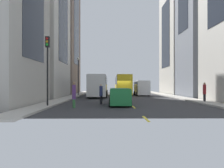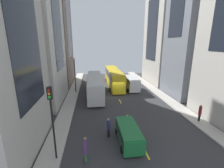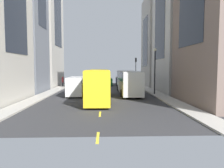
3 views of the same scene
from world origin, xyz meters
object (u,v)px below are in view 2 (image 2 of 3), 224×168
city_bus_white (95,84)px  pedestrian_crossing_near (108,127)px  streetcar_yellow (114,76)px  traffic_light_near_corner (51,111)px  delivery_van_white (132,82)px  pedestrian_waiting_curb (200,113)px  pedestrian_walking_far (85,149)px  car_green_0 (129,133)px

city_bus_white → pedestrian_crossing_near: (0.97, -13.37, -0.95)m
streetcar_yellow → traffic_light_near_corner: traffic_light_near_corner is taller
delivery_van_white → pedestrian_waiting_curb: (4.55, -14.10, -0.31)m
streetcar_yellow → pedestrian_walking_far: size_ratio=6.37×
delivery_van_white → pedestrian_crossing_near: (-6.38, -15.68, -0.45)m
streetcar_yellow → traffic_light_near_corner: bearing=-109.5°
car_green_0 → traffic_light_near_corner: size_ratio=0.77×
pedestrian_waiting_curb → car_green_0: bearing=98.0°
pedestrian_walking_far → traffic_light_near_corner: 3.91m
car_green_0 → traffic_light_near_corner: (-6.23, -1.52, 3.31)m
pedestrian_waiting_curb → pedestrian_crossing_near: (-10.93, -1.58, -0.15)m
streetcar_yellow → city_bus_white: bearing=-126.4°
pedestrian_crossing_near → car_green_0: bearing=-1.2°
delivery_van_white → car_green_0: delivery_van_white is taller
pedestrian_crossing_near → traffic_light_near_corner: 6.06m
city_bus_white → delivery_van_white: 7.72m
streetcar_yellow → pedestrian_waiting_curb: bearing=-66.2°
streetcar_yellow → pedestrian_waiting_curb: 19.14m
pedestrian_waiting_curb → traffic_light_near_corner: (-15.38, -4.18, 3.03)m
city_bus_white → car_green_0: city_bus_white is taller
pedestrian_crossing_near → pedestrian_walking_far: (-2.11, -3.11, 0.10)m
city_bus_white → traffic_light_near_corner: bearing=-102.3°
delivery_van_white → pedestrian_waiting_curb: size_ratio=2.79×
car_green_0 → pedestrian_crossing_near: 2.08m
delivery_van_white → car_green_0: (-4.60, -16.76, -0.58)m
city_bus_white → traffic_light_near_corner: 16.49m
pedestrian_crossing_near → pedestrian_walking_far: bearing=-94.1°
streetcar_yellow → traffic_light_near_corner: 23.09m
city_bus_white → pedestrian_waiting_curb: bearing=-44.7°
city_bus_white → pedestrian_walking_far: (-1.13, -16.48, -0.85)m
delivery_van_white → pedestrian_walking_far: bearing=-114.3°
streetcar_yellow → car_green_0: size_ratio=3.05×
pedestrian_crossing_near → pedestrian_waiting_curb: bearing=38.2°
city_bus_white → pedestrian_waiting_curb: 16.77m
streetcar_yellow → pedestrian_walking_far: streetcar_yellow is taller
traffic_light_near_corner → streetcar_yellow: bearing=70.5°
pedestrian_waiting_curb → traffic_light_near_corner: size_ratio=0.34×
delivery_van_white → traffic_light_near_corner: bearing=-120.7°
streetcar_yellow → traffic_light_near_corner: (-7.68, -21.67, 2.11)m
car_green_0 → pedestrian_crossing_near: size_ratio=2.26×
city_bus_white → traffic_light_near_corner: (-3.48, -15.97, 2.23)m
pedestrian_waiting_curb → streetcar_yellow: bearing=15.5°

